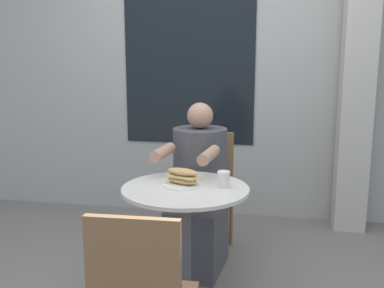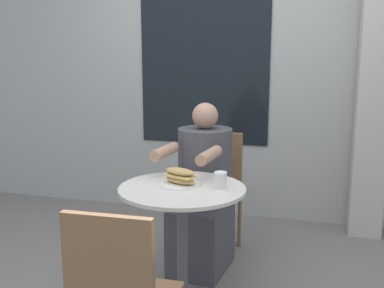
# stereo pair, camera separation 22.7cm
# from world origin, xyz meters

# --- Properties ---
(storefront_wall) EXTENTS (8.00, 0.09, 2.80)m
(storefront_wall) POSITION_xyz_m (-0.00, 1.67, 1.40)
(storefront_wall) COLOR #9E9E99
(storefront_wall) RESTS_ON ground_plane
(lattice_pillar) EXTENTS (0.25, 0.25, 2.40)m
(lattice_pillar) POSITION_xyz_m (1.10, 1.48, 1.20)
(lattice_pillar) COLOR #B2ADA3
(lattice_pillar) RESTS_ON ground_plane
(cafe_table) EXTENTS (0.69, 0.69, 0.72)m
(cafe_table) POSITION_xyz_m (0.00, 0.00, 0.53)
(cafe_table) COLOR beige
(cafe_table) RESTS_ON ground_plane
(diner_chair) EXTENTS (0.42, 0.42, 0.87)m
(diner_chair) POSITION_xyz_m (-0.00, 0.89, 0.52)
(diner_chair) COLOR brown
(diner_chair) RESTS_ON ground_plane
(seated_diner) EXTENTS (0.41, 0.66, 1.13)m
(seated_diner) POSITION_xyz_m (-0.02, 0.54, 0.49)
(seated_diner) COLOR #424247
(seated_diner) RESTS_ON ground_plane
(sandwich_on_plate) EXTENTS (0.23, 0.23, 0.09)m
(sandwich_on_plate) POSITION_xyz_m (-0.02, 0.04, 0.76)
(sandwich_on_plate) COLOR white
(sandwich_on_plate) RESTS_ON cafe_table
(drink_cup) EXTENTS (0.07, 0.07, 0.09)m
(drink_cup) POSITION_xyz_m (0.20, 0.04, 0.77)
(drink_cup) COLOR silver
(drink_cup) RESTS_ON cafe_table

